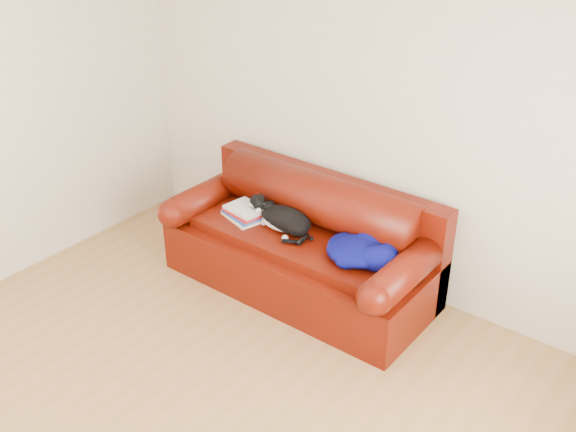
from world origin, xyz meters
name	(u,v)px	position (x,y,z in m)	size (l,w,h in m)	color
ground	(191,411)	(0.00, 0.00, 0.00)	(4.50, 4.50, 0.00)	olive
room_shell	(188,172)	(0.12, 0.02, 1.67)	(4.52, 4.02, 2.61)	beige
sofa_base	(299,261)	(-0.29, 1.49, 0.24)	(2.10, 0.90, 0.50)	#410702
sofa_back	(318,216)	(-0.29, 1.74, 0.54)	(2.10, 1.01, 0.88)	#410702
book_stack	(245,212)	(-0.77, 1.42, 0.55)	(0.39, 0.34, 0.10)	white
cat	(284,220)	(-0.41, 1.46, 0.59)	(0.61, 0.34, 0.23)	black
blanket	(361,250)	(0.28, 1.46, 0.57)	(0.63, 0.51, 0.17)	#06024B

